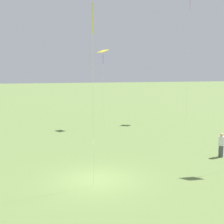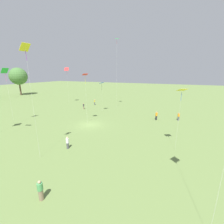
% 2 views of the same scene
% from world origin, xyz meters
% --- Properties ---
extents(ground_plane, '(240.00, 240.00, 0.00)m').
position_xyz_m(ground_plane, '(0.00, 0.00, 0.00)').
color(ground_plane, olive).
extents(tree_3, '(7.40, 7.40, 12.08)m').
position_xyz_m(tree_3, '(21.11, 50.29, 8.35)').
color(tree_3, brown).
rests_on(tree_3, ground_plane).
extents(person_1, '(0.44, 0.44, 1.79)m').
position_xyz_m(person_1, '(-16.92, -6.16, 0.88)').
color(person_1, '#847056').
rests_on(person_1, ground_plane).
extents(person_2, '(0.51, 0.51, 1.73)m').
position_xyz_m(person_2, '(10.22, -15.72, 0.85)').
color(person_2, '#4C4C51').
rests_on(person_2, ground_plane).
extents(person_3, '(0.41, 0.41, 1.83)m').
position_xyz_m(person_3, '(16.40, 8.75, 0.93)').
color(person_3, '#4C4C51').
rests_on(person_3, ground_plane).
extents(person_4, '(0.51, 0.51, 1.82)m').
position_xyz_m(person_4, '(8.56, -11.35, 0.90)').
color(person_4, '#232328').
rests_on(person_4, ground_plane).
extents(person_5, '(0.51, 0.51, 1.64)m').
position_xyz_m(person_5, '(10.37, 8.71, 0.82)').
color(person_5, '#847056').
rests_on(person_5, ground_plane).
extents(person_6, '(0.54, 0.54, 1.70)m').
position_xyz_m(person_6, '(-9.35, -2.42, 0.85)').
color(person_6, '#4C4C51').
rests_on(person_6, ground_plane).
extents(kite_0, '(1.23, 0.84, 10.74)m').
position_xyz_m(kite_0, '(-6.19, 13.63, 10.02)').
color(kite_0, green).
rests_on(kite_0, ground_plane).
extents(kite_3, '(1.19, 1.15, 7.66)m').
position_xyz_m(kite_3, '(9.34, 2.28, 7.27)').
color(kite_3, blue).
rests_on(kite_3, ground_plane).
extents(kite_4, '(1.31, 1.33, 8.11)m').
position_xyz_m(kite_4, '(-3.77, -15.64, 7.73)').
color(kite_4, yellow).
rests_on(kite_4, ground_plane).
extents(kite_6, '(1.17, 1.18, 18.43)m').
position_xyz_m(kite_6, '(14.83, 0.65, 17.32)').
color(kite_6, green).
rests_on(kite_6, ground_plane).
extents(kite_7, '(1.32, 1.52, 11.48)m').
position_xyz_m(kite_7, '(14.92, 17.69, 10.74)').
color(kite_7, red).
rests_on(kite_7, ground_plane).
extents(kite_8, '(1.33, 1.31, 9.77)m').
position_xyz_m(kite_8, '(0.30, 0.87, 9.28)').
color(kite_8, red).
rests_on(kite_8, ground_plane).
extents(kite_9, '(0.96, 0.66, 12.76)m').
position_xyz_m(kite_9, '(-12.55, -0.90, 11.90)').
color(kite_9, yellow).
rests_on(kite_9, ground_plane).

